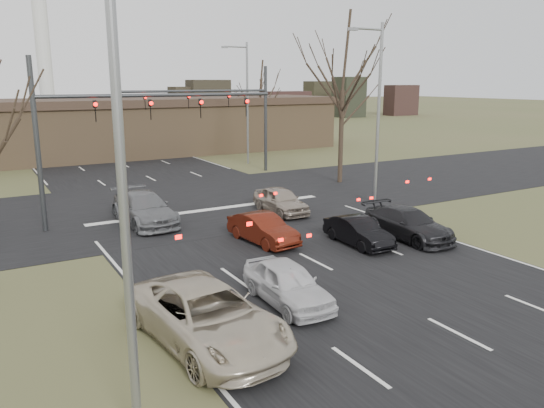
{
  "coord_description": "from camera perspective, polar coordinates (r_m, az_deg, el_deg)",
  "views": [
    {
      "loc": [
        -11.25,
        -13.13,
        6.87
      ],
      "look_at": [
        -0.76,
        5.07,
        2.0
      ],
      "focal_mm": 35.0,
      "sensor_mm": 36.0,
      "label": 1
    }
  ],
  "objects": [
    {
      "name": "streetlight_right_near",
      "position": [
        30.66,
        11.17,
        10.41
      ],
      "size": [
        2.34,
        0.25,
        10.0
      ],
      "color": "gray",
      "rests_on": "ground"
    },
    {
      "name": "car_black_hatch",
      "position": [
        23.03,
        9.26,
        -2.93
      ],
      "size": [
        1.39,
        3.68,
        1.2
      ],
      "primitive_type": "imported",
      "rotation": [
        0.0,
        0.0,
        -0.04
      ],
      "color": "black",
      "rests_on": "ground"
    },
    {
      "name": "car_grey_ahead",
      "position": [
        26.82,
        -13.59,
        -0.48
      ],
      "size": [
        2.34,
        5.36,
        1.53
      ],
      "primitive_type": "imported",
      "rotation": [
        0.0,
        0.0,
        0.04
      ],
      "color": "slate",
      "rests_on": "ground"
    },
    {
      "name": "car_white_sedan",
      "position": [
        16.87,
        1.67,
        -8.51
      ],
      "size": [
        1.73,
        3.99,
        1.34
      ],
      "primitive_type": "imported",
      "rotation": [
        0.0,
        0.0,
        -0.04
      ],
      "color": "silver",
      "rests_on": "ground"
    },
    {
      "name": "streetlight_right_far",
      "position": [
        45.12,
        -2.88,
        11.41
      ],
      "size": [
        2.34,
        0.25,
        10.0
      ],
      "color": "gray",
      "rests_on": "ground"
    },
    {
      "name": "tree_right_near",
      "position": [
        36.72,
        7.71,
        16.1
      ],
      "size": [
        6.9,
        6.9,
        11.5
      ],
      "color": "black",
      "rests_on": "ground"
    },
    {
      "name": "streetlight_left",
      "position": [
        9.54,
        -14.96,
        4.87
      ],
      "size": [
        2.34,
        0.25,
        10.0
      ],
      "color": "gray",
      "rests_on": "ground"
    },
    {
      "name": "road_cross",
      "position": [
        31.07,
        -7.96,
        0.18
      ],
      "size": [
        200.0,
        14.0,
        0.02
      ],
      "primitive_type": "cube",
      "color": "black",
      "rests_on": "ground"
    },
    {
      "name": "ground",
      "position": [
        18.61,
        9.99,
        -8.82
      ],
      "size": [
        360.0,
        360.0,
        0.0
      ],
      "primitive_type": "plane",
      "color": "#484F2A",
      "rests_on": "ground"
    },
    {
      "name": "building",
      "position": [
        52.99,
        -15.54,
        8.03
      ],
      "size": [
        42.4,
        10.4,
        5.3
      ],
      "color": "olive",
      "rests_on": "ground"
    },
    {
      "name": "tree_right_far",
      "position": [
        54.83,
        -1.39,
        13.14
      ],
      "size": [
        5.4,
        5.4,
        9.0
      ],
      "color": "black",
      "rests_on": "ground"
    },
    {
      "name": "car_charcoal_sedan",
      "position": [
        24.4,
        14.45,
        -2.07
      ],
      "size": [
        1.94,
        4.7,
        1.36
      ],
      "primitive_type": "imported",
      "rotation": [
        0.0,
        0.0,
        -0.01
      ],
      "color": "black",
      "rests_on": "ground"
    },
    {
      "name": "car_silver_suv",
      "position": [
        14.5,
        -7.01,
        -11.86
      ],
      "size": [
        3.21,
        5.92,
        1.58
      ],
      "primitive_type": "imported",
      "rotation": [
        0.0,
        0.0,
        0.11
      ],
      "color": "#C1B49C",
      "rests_on": "ground"
    },
    {
      "name": "mast_arm_far",
      "position": [
        40.16,
        -4.27,
        10.37
      ],
      "size": [
        11.12,
        0.24,
        8.0
      ],
      "color": "#383A3D",
      "rests_on": "ground"
    },
    {
      "name": "car_red_ahead",
      "position": [
        23.01,
        -0.99,
        -2.68
      ],
      "size": [
        1.76,
        3.97,
        1.27
      ],
      "primitive_type": "imported",
      "rotation": [
        0.0,
        0.0,
        0.11
      ],
      "color": "#4D150B",
      "rests_on": "ground"
    },
    {
      "name": "mast_arm_near",
      "position": [
        26.88,
        -17.14,
        8.65
      ],
      "size": [
        12.12,
        0.24,
        8.0
      ],
      "color": "#383A3D",
      "rests_on": "ground"
    },
    {
      "name": "road_main",
      "position": [
        74.31,
        -21.28,
        6.88
      ],
      "size": [
        14.0,
        300.0,
        0.02
      ],
      "primitive_type": "cube",
      "color": "black",
      "rests_on": "ground"
    },
    {
      "name": "car_silver_ahead",
      "position": [
        28.2,
        0.94,
        0.38
      ],
      "size": [
        1.75,
        4.09,
        1.38
      ],
      "primitive_type": "imported",
      "rotation": [
        0.0,
        0.0,
        -0.03
      ],
      "color": "#A39484",
      "rests_on": "ground"
    }
  ]
}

